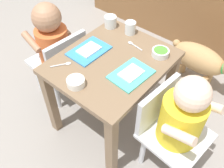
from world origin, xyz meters
TOP-DOWN VIEW (x-y plane):
  - ground_plane at (0.00, 0.00)m, footprint 7.00×7.00m
  - dining_table at (0.00, 0.00)m, footprint 0.48×0.58m
  - seated_child_left at (-0.40, -0.03)m, footprint 0.30×0.30m
  - seated_child_right at (0.40, -0.03)m, footprint 0.31×0.31m
  - dog at (0.25, 0.60)m, footprint 0.47×0.17m
  - food_tray_left at (-0.13, -0.02)m, footprint 0.15×0.20m
  - food_tray_right at (0.13, -0.02)m, footprint 0.16×0.20m
  - water_cup_left at (-0.19, 0.22)m, footprint 0.07×0.07m
  - water_cup_right at (-0.07, 0.24)m, footprint 0.06×0.06m
  - cereal_bowl_left_side at (0.16, 0.18)m, footprint 0.08×0.08m
  - veggie_bowl_near at (-0.02, -0.23)m, footprint 0.08×0.08m
  - spoon_by_left_tray at (0.01, 0.16)m, footprint 0.10×0.03m
  - spoon_by_right_tray at (-0.16, -0.17)m, footprint 0.07×0.09m

SIDE VIEW (x-z plane):
  - ground_plane at x=0.00m, z-range 0.00..0.00m
  - dog at x=0.25m, z-range 0.05..0.37m
  - dining_table at x=0.00m, z-range 0.15..0.62m
  - seated_child_right at x=0.40m, z-range 0.08..0.71m
  - seated_child_left at x=-0.40m, z-range 0.08..0.72m
  - spoon_by_left_tray at x=0.01m, z-range 0.48..0.48m
  - spoon_by_right_tray at x=-0.16m, z-range 0.48..0.48m
  - food_tray_left at x=-0.13m, z-range 0.47..0.49m
  - food_tray_right at x=0.13m, z-range 0.47..0.49m
  - cereal_bowl_left_side at x=0.16m, z-range 0.48..0.51m
  - veggie_bowl_near at x=-0.02m, z-range 0.48..0.51m
  - water_cup_left at x=-0.19m, z-range 0.47..0.54m
  - water_cup_right at x=-0.07m, z-range 0.47..0.54m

